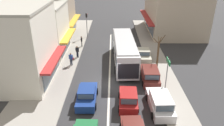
{
  "coord_description": "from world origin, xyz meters",
  "views": [
    {
      "loc": [
        0.4,
        -20.06,
        12.18
      ],
      "look_at": [
        0.28,
        3.29,
        1.2
      ],
      "focal_mm": 35.0,
      "sensor_mm": 36.0,
      "label": 1
    }
  ],
  "objects_px": {
    "pedestrian_with_handbag_near": "(82,41)",
    "parked_sedan_kerb_third": "(143,55)",
    "parked_wagon_kerb_front": "(160,103)",
    "street_tree_right": "(158,53)",
    "traffic_light_downstreet": "(87,21)",
    "pedestrian_browsing_midblock": "(77,51)",
    "city_bus": "(124,50)",
    "directional_road_sign": "(168,67)",
    "hatchback_behind_bus_near": "(128,99)",
    "pedestrian_far_walker": "(71,58)",
    "parked_wagon_kerb_second": "(150,75)",
    "sedan_queue_far_back": "(87,95)"
  },
  "relations": [
    {
      "from": "city_bus",
      "to": "traffic_light_downstreet",
      "type": "relative_size",
      "value": 2.6
    },
    {
      "from": "directional_road_sign",
      "to": "city_bus",
      "type": "bearing_deg",
      "value": 120.64
    },
    {
      "from": "parked_wagon_kerb_front",
      "to": "street_tree_right",
      "type": "xyz_separation_m",
      "value": [
        1.3,
        8.51,
        1.27
      ]
    },
    {
      "from": "parked_sedan_kerb_third",
      "to": "pedestrian_with_handbag_near",
      "type": "xyz_separation_m",
      "value": [
        -8.93,
        4.53,
        0.4
      ]
    },
    {
      "from": "parked_sedan_kerb_third",
      "to": "pedestrian_browsing_midblock",
      "type": "xyz_separation_m",
      "value": [
        -8.97,
        0.29,
        0.4
      ]
    },
    {
      "from": "parked_wagon_kerb_front",
      "to": "pedestrian_browsing_midblock",
      "type": "bearing_deg",
      "value": 128.48
    },
    {
      "from": "parked_sedan_kerb_third",
      "to": "street_tree_right",
      "type": "bearing_deg",
      "value": -61.77
    },
    {
      "from": "city_bus",
      "to": "sedan_queue_far_back",
      "type": "distance_m",
      "value": 9.54
    },
    {
      "from": "parked_wagon_kerb_second",
      "to": "pedestrian_browsing_midblock",
      "type": "bearing_deg",
      "value": 145.4
    },
    {
      "from": "city_bus",
      "to": "pedestrian_with_handbag_near",
      "type": "height_order",
      "value": "city_bus"
    },
    {
      "from": "parked_sedan_kerb_third",
      "to": "traffic_light_downstreet",
      "type": "height_order",
      "value": "traffic_light_downstreet"
    },
    {
      "from": "city_bus",
      "to": "pedestrian_browsing_midblock",
      "type": "height_order",
      "value": "city_bus"
    },
    {
      "from": "pedestrian_with_handbag_near",
      "to": "directional_road_sign",
      "type": "bearing_deg",
      "value": -50.57
    },
    {
      "from": "city_bus",
      "to": "parked_sedan_kerb_third",
      "type": "xyz_separation_m",
      "value": [
        2.66,
        1.25,
        -1.22
      ]
    },
    {
      "from": "city_bus",
      "to": "directional_road_sign",
      "type": "relative_size",
      "value": 3.04
    },
    {
      "from": "directional_road_sign",
      "to": "pedestrian_with_handbag_near",
      "type": "distance_m",
      "value": 16.16
    },
    {
      "from": "sedan_queue_far_back",
      "to": "street_tree_right",
      "type": "distance_m",
      "value": 10.86
    },
    {
      "from": "traffic_light_downstreet",
      "to": "directional_road_sign",
      "type": "height_order",
      "value": "traffic_light_downstreet"
    },
    {
      "from": "street_tree_right",
      "to": "directional_road_sign",
      "type": "bearing_deg",
      "value": -91.21
    },
    {
      "from": "traffic_light_downstreet",
      "to": "pedestrian_browsing_midblock",
      "type": "bearing_deg",
      "value": -92.29
    },
    {
      "from": "sedan_queue_far_back",
      "to": "pedestrian_browsing_midblock",
      "type": "distance_m",
      "value": 10.45
    },
    {
      "from": "city_bus",
      "to": "traffic_light_downstreet",
      "type": "bearing_deg",
      "value": 119.28
    },
    {
      "from": "traffic_light_downstreet",
      "to": "street_tree_right",
      "type": "xyz_separation_m",
      "value": [
        9.99,
        -11.94,
        -0.84
      ]
    },
    {
      "from": "city_bus",
      "to": "parked_sedan_kerb_third",
      "type": "height_order",
      "value": "city_bus"
    },
    {
      "from": "parked_wagon_kerb_second",
      "to": "traffic_light_downstreet",
      "type": "distance_m",
      "value": 17.62
    },
    {
      "from": "parked_wagon_kerb_front",
      "to": "traffic_light_downstreet",
      "type": "bearing_deg",
      "value": 113.02
    },
    {
      "from": "parked_wagon_kerb_front",
      "to": "pedestrian_with_handbag_near",
      "type": "relative_size",
      "value": 2.8
    },
    {
      "from": "pedestrian_far_walker",
      "to": "pedestrian_browsing_midblock",
      "type": "bearing_deg",
      "value": 80.54
    },
    {
      "from": "hatchback_behind_bus_near",
      "to": "pedestrian_far_walker",
      "type": "relative_size",
      "value": 2.3
    },
    {
      "from": "parked_wagon_kerb_front",
      "to": "parked_sedan_kerb_third",
      "type": "relative_size",
      "value": 1.08
    },
    {
      "from": "pedestrian_with_handbag_near",
      "to": "sedan_queue_far_back",
      "type": "bearing_deg",
      "value": -80.61
    },
    {
      "from": "sedan_queue_far_back",
      "to": "pedestrian_far_walker",
      "type": "bearing_deg",
      "value": 110.21
    },
    {
      "from": "parked_wagon_kerb_second",
      "to": "pedestrian_with_handbag_near",
      "type": "distance_m",
      "value": 13.71
    },
    {
      "from": "sedan_queue_far_back",
      "to": "pedestrian_with_handbag_near",
      "type": "height_order",
      "value": "pedestrian_with_handbag_near"
    },
    {
      "from": "city_bus",
      "to": "parked_wagon_kerb_second",
      "type": "distance_m",
      "value": 5.45
    },
    {
      "from": "parked_wagon_kerb_second",
      "to": "pedestrian_browsing_midblock",
      "type": "relative_size",
      "value": 2.79
    },
    {
      "from": "sedan_queue_far_back",
      "to": "parked_wagon_kerb_second",
      "type": "bearing_deg",
      "value": 31.38
    },
    {
      "from": "parked_sedan_kerb_third",
      "to": "directional_road_sign",
      "type": "bearing_deg",
      "value": -80.81
    },
    {
      "from": "pedestrian_browsing_midblock",
      "to": "pedestrian_far_walker",
      "type": "bearing_deg",
      "value": -99.46
    },
    {
      "from": "parked_sedan_kerb_third",
      "to": "traffic_light_downstreet",
      "type": "xyz_separation_m",
      "value": [
        -8.6,
        9.36,
        2.19
      ]
    },
    {
      "from": "city_bus",
      "to": "parked_wagon_kerb_front",
      "type": "xyz_separation_m",
      "value": [
        2.74,
        -9.85,
        -1.14
      ]
    },
    {
      "from": "sedan_queue_far_back",
      "to": "parked_sedan_kerb_third",
      "type": "relative_size",
      "value": 0.99
    },
    {
      "from": "parked_sedan_kerb_third",
      "to": "street_tree_right",
      "type": "height_order",
      "value": "street_tree_right"
    },
    {
      "from": "pedestrian_with_handbag_near",
      "to": "parked_sedan_kerb_third",
      "type": "bearing_deg",
      "value": -26.87
    },
    {
      "from": "pedestrian_browsing_midblock",
      "to": "street_tree_right",
      "type": "bearing_deg",
      "value": -15.54
    },
    {
      "from": "pedestrian_with_handbag_near",
      "to": "hatchback_behind_bus_near",
      "type": "bearing_deg",
      "value": -67.44
    },
    {
      "from": "hatchback_behind_bus_near",
      "to": "street_tree_right",
      "type": "height_order",
      "value": "street_tree_right"
    },
    {
      "from": "parked_wagon_kerb_front",
      "to": "traffic_light_downstreet",
      "type": "distance_m",
      "value": 22.32
    },
    {
      "from": "hatchback_behind_bus_near",
      "to": "directional_road_sign",
      "type": "distance_m",
      "value": 5.14
    },
    {
      "from": "hatchback_behind_bus_near",
      "to": "parked_sedan_kerb_third",
      "type": "bearing_deg",
      "value": 75.57
    }
  ]
}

